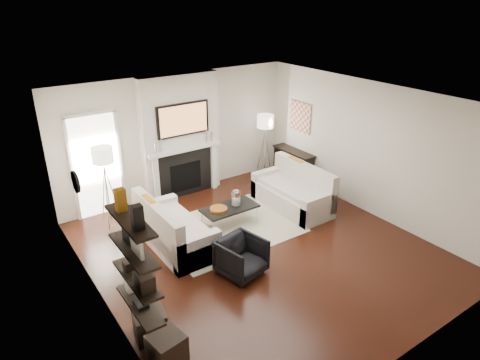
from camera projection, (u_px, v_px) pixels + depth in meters
room_envelope at (260, 181)px, 7.15m from camera, size 6.00×6.00×6.00m
chimney_breast at (181, 137)px, 9.31m from camera, size 1.80×0.25×2.70m
fireplace_surround at (186, 174)px, 9.55m from camera, size 1.30×0.02×1.04m
firebox at (186, 177)px, 9.57m from camera, size 0.75×0.02×0.65m
mantel_pilaster_l at (156, 180)px, 9.14m from camera, size 0.12×0.08×1.10m
mantel_pilaster_r at (214, 166)px, 9.89m from camera, size 0.12×0.08×1.10m
mantel_shelf at (185, 149)px, 9.27m from camera, size 1.70×0.18×0.07m
tv_body at (183, 119)px, 9.02m from camera, size 1.20×0.06×0.70m
tv_screen at (184, 120)px, 8.99m from camera, size 1.10×0.00×0.62m
candlestick_l_tall at (161, 146)px, 8.91m from camera, size 0.04×0.04×0.30m
candlestick_l_short at (155, 148)px, 8.86m from camera, size 0.04×0.04×0.24m
candlestick_r_tall at (207, 136)px, 9.49m from camera, size 0.04×0.04×0.30m
candlestick_r_short at (212, 137)px, 9.56m from camera, size 0.04×0.04×0.24m
hallway_panel at (97, 166)px, 8.55m from camera, size 0.90×0.02×2.10m
door_trim_l at (72, 172)px, 8.29m from camera, size 0.06×0.06×2.16m
door_trim_r at (120, 162)px, 8.79m from camera, size 0.06×0.06×2.16m
door_trim_top at (89, 114)px, 8.10m from camera, size 1.02×0.06×0.06m
rug at (227, 229)px, 8.36m from camera, size 2.60×2.00×0.01m
loveseat_left_base at (176, 236)px, 7.73m from camera, size 0.85×1.80×0.42m
loveseat_left_back at (158, 226)px, 7.43m from camera, size 0.18×1.80×0.80m
loveseat_left_arm_n at (198, 252)px, 7.08m from camera, size 0.85×0.18×0.60m
loveseat_left_arm_s at (157, 214)px, 8.30m from camera, size 0.85×0.18×0.60m
loveseat_left_cushion at (178, 222)px, 7.65m from camera, size 0.63×1.44×0.10m
pillow_left_orange at (150, 209)px, 7.57m from camera, size 0.10×0.42×0.42m
pillow_left_charcoal at (164, 223)px, 7.12m from camera, size 0.10×0.40×0.40m
loveseat_right_base at (292, 198)px, 9.11m from camera, size 0.85×1.80×0.42m
loveseat_right_back at (304, 181)px, 9.16m from camera, size 0.18×1.80×0.80m
loveseat_right_arm_n at (319, 209)px, 8.47m from camera, size 0.85×0.18×0.60m
loveseat_right_arm_s at (268, 182)px, 9.68m from camera, size 0.85×0.18×0.60m
loveseat_right_cushion at (290, 188)px, 8.98m from camera, size 0.63×1.44×0.10m
pillow_right_orange at (295, 168)px, 9.30m from camera, size 0.10×0.42×0.42m
pillow_right_charcoal at (315, 178)px, 8.85m from camera, size 0.10×0.40×0.40m
coffee_table at (230, 208)px, 8.31m from camera, size 1.10×0.55×0.04m
coffee_leg_nw at (214, 229)px, 7.97m from camera, size 0.02×0.02×0.38m
coffee_leg_ne at (257, 215)px, 8.49m from camera, size 0.02×0.02×0.38m
coffee_leg_sw at (202, 220)px, 8.30m from camera, size 0.02×0.02×0.38m
coffee_leg_se at (244, 206)px, 8.82m from camera, size 0.02×0.02×0.38m
hurricane_glass at (236, 199)px, 8.32m from camera, size 0.18×0.18×0.31m
hurricane_candle at (236, 202)px, 8.35m from camera, size 0.11×0.11×0.16m
copper_bowl at (219, 209)px, 8.16m from camera, size 0.34×0.34×0.06m
armchair at (242, 255)px, 6.92m from camera, size 0.78×0.75×0.69m
lamp_left_post at (108, 196)px, 8.35m from camera, size 0.02×0.02×1.20m
lamp_left_shade at (102, 155)px, 8.00m from camera, size 0.40×0.40×0.30m
lamp_left_leg_a at (113, 194)px, 8.41m from camera, size 0.25×0.02×1.23m
lamp_left_leg_b at (104, 195)px, 8.39m from camera, size 0.14×0.22×1.23m
lamp_left_leg_c at (107, 198)px, 8.25m from camera, size 0.14×0.22×1.23m
lamp_right_post at (265, 155)px, 10.41m from camera, size 0.02×0.02×1.20m
lamp_right_shade at (265, 121)px, 10.06m from camera, size 0.40×0.40×0.30m
lamp_right_leg_a at (268, 154)px, 10.47m from camera, size 0.25×0.02×1.23m
lamp_right_leg_b at (260, 154)px, 10.45m from camera, size 0.14×0.22×1.23m
lamp_right_leg_c at (265, 157)px, 10.31m from camera, size 0.14×0.22×1.23m
console_top at (294, 151)px, 10.27m from camera, size 0.35×1.20×0.04m
console_leg_n at (309, 173)px, 10.01m from camera, size 0.30×0.04×0.71m
console_leg_s at (279, 159)px, 10.84m from camera, size 0.30×0.04×0.71m
wall_art at (300, 117)px, 10.03m from camera, size 0.03×0.70×0.70m
shelf_bottom at (140, 305)px, 5.30m from camera, size 0.25×1.00×0.03m
shelf_lower at (137, 278)px, 5.14m from camera, size 0.25×1.00×0.04m
shelf_upper at (133, 250)px, 4.98m from camera, size 0.25×1.00×0.04m
shelf_top at (130, 220)px, 4.82m from camera, size 0.25×1.00×0.04m
decor_magfile_a at (137, 217)px, 4.56m from camera, size 0.12×0.10×0.28m
decor_magfile_b at (120, 200)px, 4.93m from camera, size 0.12×0.10×0.28m
decor_frame_a at (137, 246)px, 4.82m from camera, size 0.04×0.30×0.22m
decor_frame_b at (127, 236)px, 5.07m from camera, size 0.04×0.22×0.18m
decor_wine_rack at (144, 281)px, 4.90m from camera, size 0.18×0.25×0.20m
decor_box_small at (130, 265)px, 5.26m from camera, size 0.15×0.12×0.12m
decor_books at (141, 304)px, 5.25m from camera, size 0.14×0.20×0.05m
decor_box_tall at (130, 285)px, 5.48m from camera, size 0.10×0.10×0.18m
clock_rim at (76, 182)px, 6.27m from camera, size 0.04×0.34×0.34m
clock_face at (77, 182)px, 6.28m from camera, size 0.01×0.29×0.29m
ottoman_near at (150, 324)px, 5.69m from camera, size 0.47×0.47×0.40m
ottoman_far at (167, 349)px, 5.31m from camera, size 0.46×0.46×0.40m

